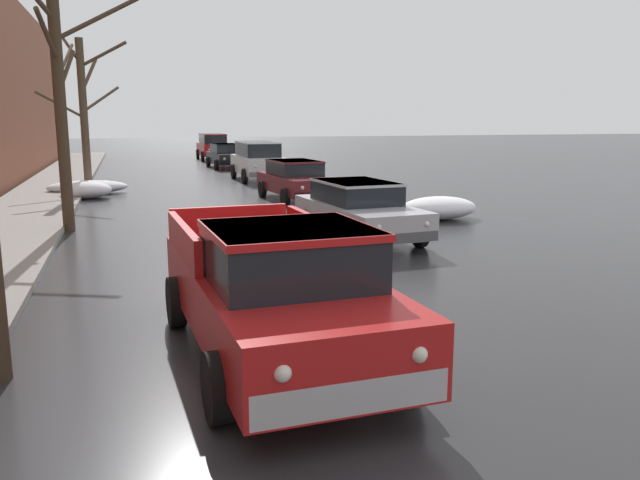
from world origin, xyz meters
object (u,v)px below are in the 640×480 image
object	(u,v)px
bare_tree_mid_block	(61,86)
sedan_maroon_parked_kerbside_mid	(296,179)
sedan_black_queued_behind_truck	(226,155)
suv_white_parked_far_down_block	(258,159)
pickup_truck_red_approaching_near_lane	(275,289)
sedan_silver_parked_kerbside_close	(358,209)
suv_red_at_far_intersection	(213,146)
bare_tree_far_down_block	(84,107)

from	to	relation	value
bare_tree_mid_block	sedan_maroon_parked_kerbside_mid	size ratio (longest dim) A/B	1.55
sedan_maroon_parked_kerbside_mid	sedan_black_queued_behind_truck	distance (m)	15.62
sedan_black_queued_behind_truck	suv_white_parked_far_down_block	bearing A→B (deg)	-87.38
pickup_truck_red_approaching_near_lane	sedan_silver_parked_kerbside_close	bearing A→B (deg)	62.77
suv_red_at_far_intersection	bare_tree_mid_block	bearing A→B (deg)	-104.70
bare_tree_far_down_block	sedan_maroon_parked_kerbside_mid	world-z (taller)	bare_tree_far_down_block
bare_tree_mid_block	sedan_silver_parked_kerbside_close	world-z (taller)	bare_tree_mid_block
bare_tree_far_down_block	suv_red_at_far_intersection	distance (m)	19.82
bare_tree_mid_block	sedan_silver_parked_kerbside_close	size ratio (longest dim) A/B	1.53
bare_tree_far_down_block	pickup_truck_red_approaching_near_lane	bearing A→B (deg)	-81.08
bare_tree_mid_block	sedan_maroon_parked_kerbside_mid	distance (m)	9.14
pickup_truck_red_approaching_near_lane	suv_white_parked_far_down_block	distance (m)	23.17
bare_tree_mid_block	pickup_truck_red_approaching_near_lane	xyz separation A→B (m)	(3.17, -10.47, -2.84)
bare_tree_far_down_block	pickup_truck_red_approaching_near_lane	world-z (taller)	bare_tree_far_down_block
suv_white_parked_far_down_block	bare_tree_mid_block	bearing A→B (deg)	-121.24
sedan_silver_parked_kerbside_close	suv_red_at_far_intersection	bearing A→B (deg)	89.11
sedan_black_queued_behind_truck	suv_red_at_far_intersection	distance (m)	7.78
suv_red_at_far_intersection	sedan_silver_parked_kerbside_close	bearing A→B (deg)	-90.89
pickup_truck_red_approaching_near_lane	sedan_silver_parked_kerbside_close	distance (m)	8.05
sedan_silver_parked_kerbside_close	suv_white_parked_far_down_block	xyz separation A→B (m)	(0.61, 15.61, 0.23)
bare_tree_mid_block	sedan_black_queued_behind_truck	size ratio (longest dim) A/B	1.60
bare_tree_mid_block	sedan_black_queued_behind_truck	xyz separation A→B (m)	(7.10, 20.20, -2.97)
sedan_black_queued_behind_truck	suv_red_at_far_intersection	xyz separation A→B (m)	(0.24, 7.77, 0.24)
suv_white_parked_far_down_block	sedan_maroon_parked_kerbside_mid	bearing A→B (deg)	-90.97
sedan_maroon_parked_kerbside_mid	suv_red_at_far_intersection	xyz separation A→B (m)	(0.01, 23.39, 0.24)
bare_tree_mid_block	bare_tree_far_down_block	world-z (taller)	bare_tree_mid_block
pickup_truck_red_approaching_near_lane	suv_red_at_far_intersection	distance (m)	38.68
pickup_truck_red_approaching_near_lane	suv_white_parked_far_down_block	xyz separation A→B (m)	(4.29, 22.77, 0.11)
bare_tree_mid_block	suv_white_parked_far_down_block	size ratio (longest dim) A/B	1.55
suv_white_parked_far_down_block	pickup_truck_red_approaching_near_lane	bearing A→B (deg)	-100.67
bare_tree_far_down_block	sedan_silver_parked_kerbside_close	distance (m)	14.95
sedan_maroon_parked_kerbside_mid	bare_tree_mid_block	bearing A→B (deg)	-147.96
bare_tree_mid_block	suv_red_at_far_intersection	size ratio (longest dim) A/B	1.44
suv_white_parked_far_down_block	sedan_black_queued_behind_truck	bearing A→B (deg)	92.62
pickup_truck_red_approaching_near_lane	sedan_maroon_parked_kerbside_mid	size ratio (longest dim) A/B	1.20
bare_tree_mid_block	pickup_truck_red_approaching_near_lane	distance (m)	11.30
suv_white_parked_far_down_block	sedan_black_queued_behind_truck	size ratio (longest dim) A/B	1.03
sedan_silver_parked_kerbside_close	suv_white_parked_far_down_block	bearing A→B (deg)	87.78
sedan_maroon_parked_kerbside_mid	suv_red_at_far_intersection	distance (m)	23.39
sedan_black_queued_behind_truck	sedan_silver_parked_kerbside_close	bearing A→B (deg)	-90.59
sedan_black_queued_behind_truck	suv_red_at_far_intersection	world-z (taller)	suv_red_at_far_intersection
pickup_truck_red_approaching_near_lane	sedan_black_queued_behind_truck	bearing A→B (deg)	82.70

